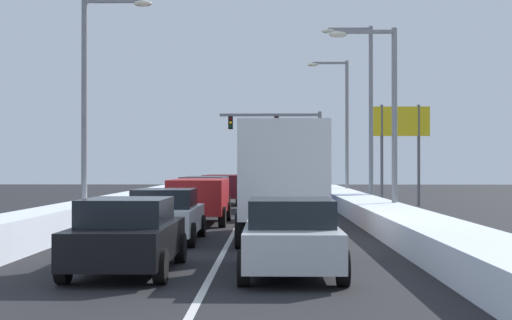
# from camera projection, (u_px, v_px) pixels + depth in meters

# --- Properties ---
(ground_plane) EXTENTS (124.25, 124.25, 0.00)m
(ground_plane) POSITION_uv_depth(u_px,v_px,m) (237.00, 226.00, 27.19)
(ground_plane) COLOR black
(lane_stripe_between_right_lane_and_center_lane) EXTENTS (0.14, 52.57, 0.01)m
(lane_stripe_between_right_lane_and_center_lane) POSITION_uv_depth(u_px,v_px,m) (242.00, 217.00, 31.97)
(lane_stripe_between_right_lane_and_center_lane) COLOR silver
(lane_stripe_between_right_lane_and_center_lane) RESTS_ON ground
(snow_bank_right_shoulder) EXTENTS (1.90, 52.57, 0.74)m
(snow_bank_right_shoulder) POSITION_uv_depth(u_px,v_px,m) (368.00, 209.00, 31.88)
(snow_bank_right_shoulder) COLOR silver
(snow_bank_right_shoulder) RESTS_ON ground
(snow_bank_left_shoulder) EXTENTS (1.34, 52.57, 0.90)m
(snow_bank_left_shoulder) POSITION_uv_depth(u_px,v_px,m) (117.00, 206.00, 32.07)
(snow_bank_left_shoulder) COLOR silver
(snow_bank_left_shoulder) RESTS_ON ground
(sedan_silver_right_lane_nearest) EXTENTS (2.00, 4.50, 1.51)m
(sedan_silver_right_lane_nearest) POSITION_uv_depth(u_px,v_px,m) (291.00, 236.00, 15.06)
(sedan_silver_right_lane_nearest) COLOR #B7BABF
(sedan_silver_right_lane_nearest) RESTS_ON ground
(box_truck_right_lane_second) EXTENTS (2.53, 7.20, 3.36)m
(box_truck_right_lane_second) POSITION_uv_depth(u_px,v_px,m) (282.00, 175.00, 22.25)
(box_truck_right_lane_second) COLOR #937F60
(box_truck_right_lane_second) RESTS_ON ground
(sedan_gray_right_lane_third) EXTENTS (2.00, 4.50, 1.51)m
(sedan_gray_right_lane_third) POSITION_uv_depth(u_px,v_px,m) (287.00, 200.00, 31.02)
(sedan_gray_right_lane_third) COLOR slate
(sedan_gray_right_lane_third) RESTS_ON ground
(suv_navy_right_lane_fourth) EXTENTS (2.16, 4.90, 1.67)m
(suv_navy_right_lane_fourth) POSITION_uv_depth(u_px,v_px,m) (285.00, 189.00, 37.31)
(suv_navy_right_lane_fourth) COLOR navy
(suv_navy_right_lane_fourth) RESTS_ON ground
(sedan_green_right_lane_fifth) EXTENTS (2.00, 4.50, 1.51)m
(sedan_green_right_lane_fifth) POSITION_uv_depth(u_px,v_px,m) (276.00, 191.00, 43.30)
(sedan_green_right_lane_fifth) COLOR #1E5633
(sedan_green_right_lane_fifth) RESTS_ON ground
(sedan_black_center_lane_nearest) EXTENTS (2.00, 4.50, 1.51)m
(sedan_black_center_lane_nearest) POSITION_uv_depth(u_px,v_px,m) (127.00, 235.00, 15.31)
(sedan_black_center_lane_nearest) COLOR black
(sedan_black_center_lane_nearest) RESTS_ON ground
(sedan_white_center_lane_second) EXTENTS (2.00, 4.50, 1.51)m
(sedan_white_center_lane_second) POSITION_uv_depth(u_px,v_px,m) (166.00, 215.00, 21.61)
(sedan_white_center_lane_second) COLOR silver
(sedan_white_center_lane_second) RESTS_ON ground
(suv_red_center_lane_third) EXTENTS (2.16, 4.90, 1.67)m
(suv_red_center_lane_third) POSITION_uv_depth(u_px,v_px,m) (200.00, 197.00, 28.34)
(suv_red_center_lane_third) COLOR maroon
(suv_red_center_lane_third) RESTS_ON ground
(suv_charcoal_center_lane_fourth) EXTENTS (2.16, 4.90, 1.67)m
(suv_charcoal_center_lane_fourth) POSITION_uv_depth(u_px,v_px,m) (205.00, 190.00, 35.66)
(suv_charcoal_center_lane_fourth) COLOR #38383D
(suv_charcoal_center_lane_fourth) RESTS_ON ground
(suv_maroon_center_lane_fifth) EXTENTS (2.16, 4.90, 1.67)m
(suv_maroon_center_lane_fifth) POSITION_uv_depth(u_px,v_px,m) (222.00, 187.00, 42.41)
(suv_maroon_center_lane_fifth) COLOR maroon
(suv_maroon_center_lane_fifth) RESTS_ON ground
(traffic_light_gantry) EXTENTS (7.54, 0.47, 6.20)m
(traffic_light_gantry) POSITION_uv_depth(u_px,v_px,m) (288.00, 135.00, 55.84)
(traffic_light_gantry) COLOR slate
(traffic_light_gantry) RESTS_ON ground
(street_lamp_right_near) EXTENTS (2.66, 0.36, 7.57)m
(street_lamp_right_near) POSITION_uv_depth(u_px,v_px,m) (385.00, 104.00, 29.52)
(street_lamp_right_near) COLOR gray
(street_lamp_right_near) RESTS_ON ground
(street_lamp_right_mid) EXTENTS (2.66, 0.36, 9.41)m
(street_lamp_right_mid) POSITION_uv_depth(u_px,v_px,m) (365.00, 101.00, 39.08)
(street_lamp_right_mid) COLOR gray
(street_lamp_right_mid) RESTS_ON ground
(street_lamp_right_far) EXTENTS (2.66, 0.36, 8.96)m
(street_lamp_right_far) POSITION_uv_depth(u_px,v_px,m) (342.00, 117.00, 48.64)
(street_lamp_right_far) COLOR gray
(street_lamp_right_far) RESTS_ON ground
(street_lamp_left_mid) EXTENTS (2.66, 0.36, 8.51)m
(street_lamp_left_mid) POSITION_uv_depth(u_px,v_px,m) (94.00, 89.00, 28.36)
(street_lamp_left_mid) COLOR gray
(street_lamp_left_mid) RESTS_ON ground
(roadside_sign_right) EXTENTS (3.20, 0.16, 5.50)m
(roadside_sign_right) POSITION_uv_depth(u_px,v_px,m) (400.00, 132.00, 41.06)
(roadside_sign_right) COLOR #59595B
(roadside_sign_right) RESTS_ON ground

